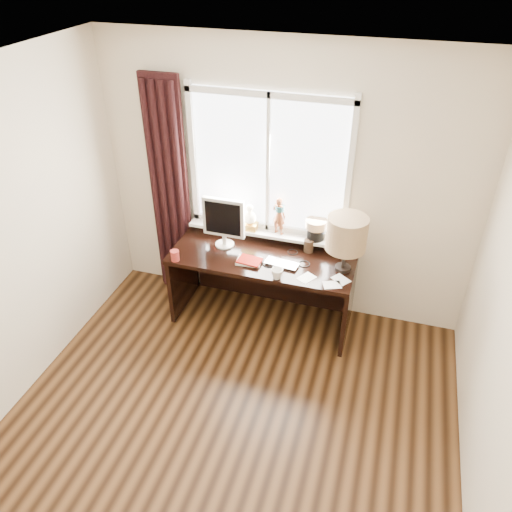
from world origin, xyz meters
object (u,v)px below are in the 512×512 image
(red_cup, at_px, (175,256))
(monitor, at_px, (224,220))
(table_lamp, at_px, (347,234))
(laptop, at_px, (282,264))
(mug, at_px, (277,273))
(desk, at_px, (265,271))

(red_cup, height_order, monitor, monitor)
(monitor, bearing_deg, table_lamp, -3.64)
(laptop, relative_size, table_lamp, 0.59)
(laptop, xyz_separation_m, table_lamp, (0.53, 0.09, 0.35))
(mug, bearing_deg, monitor, 148.85)
(laptop, relative_size, mug, 3.06)
(laptop, height_order, desk, laptop)
(desk, relative_size, monitor, 3.47)
(table_lamp, bearing_deg, laptop, -170.32)
(red_cup, bearing_deg, desk, 28.21)
(red_cup, height_order, desk, red_cup)
(red_cup, relative_size, monitor, 0.21)
(mug, height_order, monitor, monitor)
(laptop, distance_m, table_lamp, 0.64)
(red_cup, xyz_separation_m, table_lamp, (1.48, 0.30, 0.31))
(mug, relative_size, desk, 0.06)
(mug, relative_size, table_lamp, 0.19)
(red_cup, relative_size, desk, 0.06)
(desk, height_order, monitor, monitor)
(laptop, height_order, table_lamp, table_lamp)
(laptop, distance_m, desk, 0.38)
(monitor, bearing_deg, red_cup, -132.67)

